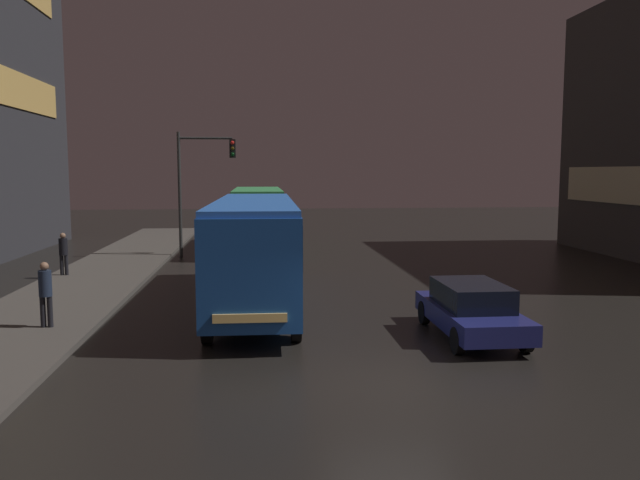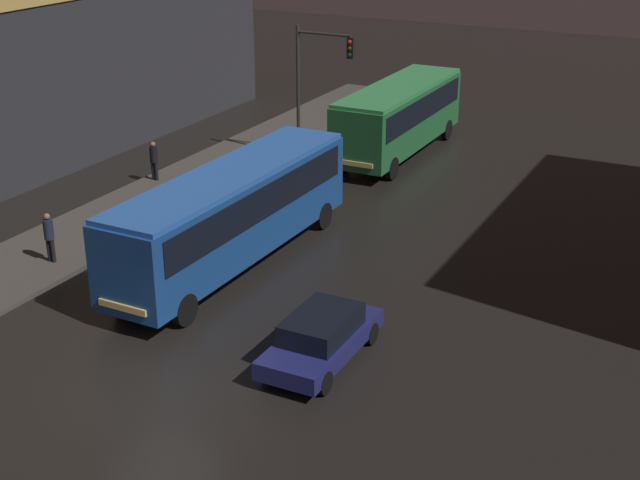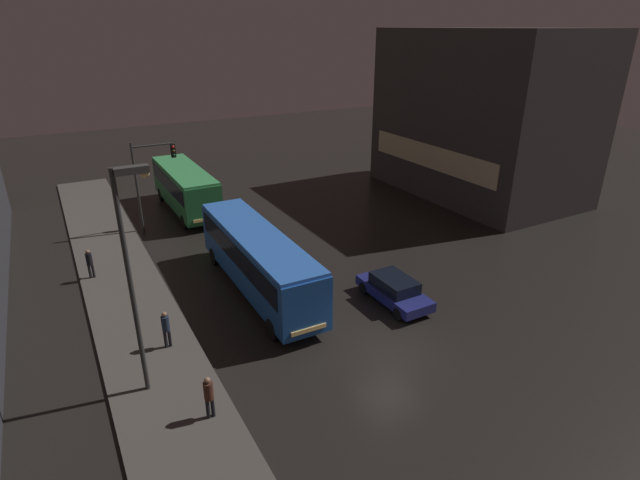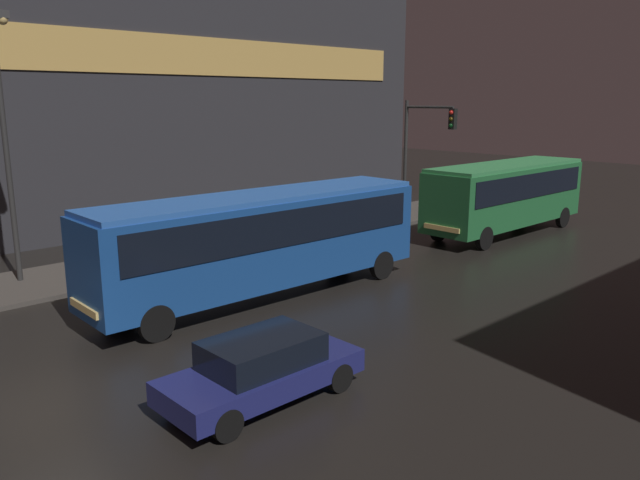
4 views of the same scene
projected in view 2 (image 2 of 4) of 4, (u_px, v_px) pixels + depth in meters
ground_plane at (163, 396)px, 22.67m from camera, size 120.00×120.00×0.00m
sidewalk_left at (129, 212)px, 34.65m from camera, size 4.00×48.00×0.15m
bus_near at (233, 208)px, 29.48m from camera, size 2.61×11.60×3.35m
bus_far at (399, 112)px, 41.18m from camera, size 2.60×9.86×3.31m
car_taxi at (322, 337)px, 24.08m from camera, size 1.85×4.35×1.40m
pedestrian_near at (154, 158)px, 37.71m from camera, size 0.47×0.47×1.68m
pedestrian_mid at (49, 234)px, 29.75m from camera, size 0.36×0.36×1.73m
traffic_light_main at (317, 73)px, 39.27m from camera, size 2.83×0.35×6.16m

